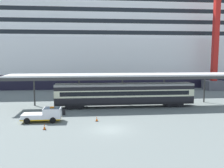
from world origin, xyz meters
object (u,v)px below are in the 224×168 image
object	(u,v)px
traffic_cone_near	(44,127)
dockside_crane	(218,23)
quay_bollard	(64,112)
service_truck	(45,114)
train_carriage	(125,94)
traffic_cone_mid	(97,119)
cruise_ship	(152,40)

from	to	relation	value
traffic_cone_near	dockside_crane	world-z (taller)	dockside_crane
traffic_cone_near	quay_bollard	distance (m)	7.27
service_truck	quay_bollard	distance (m)	4.04
train_carriage	traffic_cone_near	xyz separation A→B (m)	(-11.58, -11.79, -1.96)
train_carriage	traffic_cone_mid	xyz separation A→B (m)	(-5.16, -8.65, -1.99)
traffic_cone_near	dockside_crane	distance (m)	51.99
quay_bollard	cruise_ship	bearing A→B (deg)	59.97
train_carriage	service_truck	bearing A→B (deg)	-146.17
cruise_ship	service_truck	world-z (taller)	cruise_ship
service_truck	quay_bollard	world-z (taller)	service_truck
train_carriage	traffic_cone_mid	world-z (taller)	train_carriage
train_carriage	traffic_cone_mid	bearing A→B (deg)	-120.81
cruise_ship	train_carriage	distance (m)	43.09
traffic_cone_near	dockside_crane	xyz separation A→B (m)	(38.40, 30.82, 16.68)
cruise_ship	service_truck	distance (m)	55.61
traffic_cone_mid	cruise_ship	bearing A→B (deg)	66.81
service_truck	traffic_cone_near	world-z (taller)	service_truck
traffic_cone_mid	quay_bollard	bearing A→B (deg)	140.53
service_truck	traffic_cone_mid	world-z (taller)	service_truck
traffic_cone_mid	dockside_crane	world-z (taller)	dockside_crane
service_truck	cruise_ship	bearing A→B (deg)	59.81
cruise_ship	service_truck	size ratio (longest dim) A/B	29.15
cruise_ship	traffic_cone_near	distance (m)	58.65
traffic_cone_near	dockside_crane	size ratio (longest dim) A/B	0.01
dockside_crane	quay_bollard	world-z (taller)	dockside_crane
cruise_ship	traffic_cone_near	size ratio (longest dim) A/B	212.60
traffic_cone_mid	quay_bollard	distance (m)	6.21
train_carriage	traffic_cone_near	distance (m)	16.64
cruise_ship	service_truck	xyz separation A→B (m)	(-27.17, -46.70, -13.15)
service_truck	quay_bollard	size ratio (longest dim) A/B	5.44
cruise_ship	traffic_cone_near	xyz separation A→B (m)	(-26.66, -50.39, -13.79)
traffic_cone_mid	quay_bollard	size ratio (longest dim) A/B	0.69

